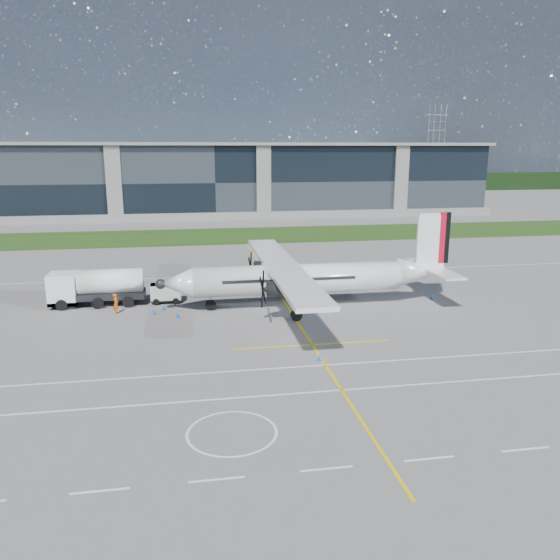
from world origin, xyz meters
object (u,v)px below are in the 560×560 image
Objects in this scene: safety_cone_tail at (432,297)px; safety_cone_nose_stbd at (164,307)px; turboprop_aircraft at (309,261)px; ground_crew_person at (116,302)px; pylon_east at (436,147)px; fuel_tanker_truck at (90,288)px; safety_cone_fwd at (154,312)px; baggage_tug at (166,293)px; safety_cone_portwing at (320,357)px; safety_cone_nose_port at (178,315)px.

safety_cone_tail is 1.00× the size of safety_cone_nose_stbd.
turboprop_aircraft reaches higher than ground_crew_person.
pylon_east reaches higher than fuel_tanker_truck.
turboprop_aircraft is 56.57× the size of safety_cone_fwd.
baggage_tug is (-93.15, -142.30, -14.09)m from pylon_east.
baggage_tug reaches higher than safety_cone_portwing.
pylon_east reaches higher than turboprop_aircraft.
pylon_east is 60.00× the size of safety_cone_tail.
baggage_tug is 5.21m from ground_crew_person.
safety_cone_tail is at bearing -5.98° from fuel_tanker_truck.
safety_cone_portwing is (9.83, -11.69, 0.00)m from safety_cone_nose_port.
safety_cone_portwing is (11.92, -13.07, 0.00)m from safety_cone_fwd.
ground_crew_person is at bearing 179.56° from safety_cone_tail.
safety_cone_nose_stbd is (6.74, -2.77, -1.44)m from fuel_tanker_truck.
baggage_tug is at bearing -123.21° from pylon_east.
safety_cone_fwd is (3.31, -0.79, -0.80)m from ground_crew_person.
fuel_tanker_truck is at bearing 136.39° from safety_cone_portwing.
fuel_tanker_truck reaches higher than safety_cone_nose_stbd.
safety_cone_tail is (12.39, 0.13, -3.99)m from turboprop_aircraft.
pylon_east is 161.13m from safety_cone_tail.
baggage_tug reaches higher than safety_cone_nose_stbd.
turboprop_aircraft is at bearing -179.40° from safety_cone_tail.
safety_cone_portwing is (17.87, -17.02, -1.44)m from fuel_tanker_truck.
baggage_tug is (-13.16, 3.35, -3.34)m from turboprop_aircraft.
fuel_tanker_truck reaches higher than safety_cone_nose_port.
safety_cone_nose_port and safety_cone_portwing have the same top height.
safety_cone_tail is at bearing 0.60° from turboprop_aircraft.
ground_crew_person reaches higher than safety_cone_tail.
safety_cone_tail is at bearing -1.39° from safety_cone_nose_stbd.
pylon_east is at bearing 61.22° from turboprop_aircraft.
turboprop_aircraft is at bearing 80.79° from safety_cone_portwing.
safety_cone_portwing is at bearing -127.95° from ground_crew_person.
ground_crew_person is at bearing -50.20° from fuel_tanker_truck.
safety_cone_tail is 1.00× the size of safety_cone_fwd.
fuel_tanker_truck is 18.04× the size of safety_cone_portwing.
safety_cone_portwing is at bearing -136.93° from safety_cone_tail.
turboprop_aircraft is 9.38× the size of baggage_tug.
pylon_east is at bearing 65.08° from safety_cone_tail.
safety_cone_nose_stbd is at bearing 176.76° from turboprop_aircraft.
turboprop_aircraft is (-79.99, -145.65, -10.76)m from pylon_east.
baggage_tug is 6.03× the size of safety_cone_nose_port.
safety_cone_portwing is at bearing -117.31° from pylon_east.
turboprop_aircraft is at bearing -3.24° from safety_cone_nose_stbd.
pylon_east is at bearing 57.21° from safety_cone_fwd.
safety_cone_nose_port is at bearing -77.52° from baggage_tug.
ground_crew_person reaches higher than safety_cone_portwing.
turboprop_aircraft is 13.92m from safety_cone_nose_stbd.
safety_cone_fwd is (-26.49, -0.56, 0.00)m from safety_cone_tail.
safety_cone_nose_stbd and safety_cone_portwing have the same top height.
safety_cone_portwing is (10.97, -16.84, -0.66)m from baggage_tug.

